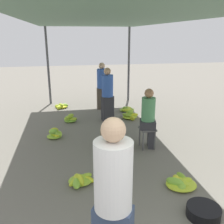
{
  "coord_description": "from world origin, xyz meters",
  "views": [
    {
      "loc": [
        -0.9,
        -1.27,
        2.49
      ],
      "look_at": [
        0.0,
        3.53,
        0.97
      ],
      "focal_mm": 40.0,
      "sensor_mm": 36.0,
      "label": 1
    }
  ],
  "objects_px": {
    "banana_pile_left_0": "(55,133)",
    "banana_pile_right_2": "(180,183)",
    "banana_pile_left_2": "(61,106)",
    "crate_near": "(113,140)",
    "vendor_foreground": "(113,199)",
    "banana_pile_left_3": "(70,119)",
    "banana_pile_right_1": "(130,116)",
    "shopper_walking_far": "(102,85)",
    "basin_black": "(203,212)",
    "shopper_walking_mid": "(107,94)",
    "vendor_seated": "(149,117)",
    "banana_pile_right_3": "(127,109)",
    "stool": "(147,132)",
    "banana_pile_left_1": "(80,180)"
  },
  "relations": [
    {
      "from": "vendor_seated",
      "to": "banana_pile_left_2",
      "type": "bearing_deg",
      "value": 118.6
    },
    {
      "from": "crate_near",
      "to": "vendor_seated",
      "type": "bearing_deg",
      "value": -21.91
    },
    {
      "from": "stool",
      "to": "vendor_foreground",
      "type": "bearing_deg",
      "value": -114.72
    },
    {
      "from": "banana_pile_left_0",
      "to": "banana_pile_right_2",
      "type": "bearing_deg",
      "value": -49.33
    },
    {
      "from": "banana_pile_right_3",
      "to": "shopper_walking_mid",
      "type": "height_order",
      "value": "shopper_walking_mid"
    },
    {
      "from": "banana_pile_right_1",
      "to": "crate_near",
      "type": "bearing_deg",
      "value": -116.36
    },
    {
      "from": "vendor_foreground",
      "to": "stool",
      "type": "bearing_deg",
      "value": 65.28
    },
    {
      "from": "vendor_seated",
      "to": "banana_pile_right_1",
      "type": "height_order",
      "value": "vendor_seated"
    },
    {
      "from": "banana_pile_left_3",
      "to": "shopper_walking_far",
      "type": "xyz_separation_m",
      "value": [
        1.15,
        1.19,
        0.73
      ]
    },
    {
      "from": "banana_pile_right_1",
      "to": "shopper_walking_far",
      "type": "distance_m",
      "value": 1.58
    },
    {
      "from": "basin_black",
      "to": "vendor_seated",
      "type": "bearing_deg",
      "value": 91.35
    },
    {
      "from": "banana_pile_left_0",
      "to": "shopper_walking_mid",
      "type": "relative_size",
      "value": 0.26
    },
    {
      "from": "banana_pile_left_2",
      "to": "vendor_foreground",
      "type": "bearing_deg",
      "value": -84.71
    },
    {
      "from": "banana_pile_right_1",
      "to": "banana_pile_right_3",
      "type": "bearing_deg",
      "value": 83.09
    },
    {
      "from": "banana_pile_right_3",
      "to": "banana_pile_left_3",
      "type": "bearing_deg",
      "value": -158.9
    },
    {
      "from": "vendor_foreground",
      "to": "banana_pile_right_1",
      "type": "relative_size",
      "value": 3.28
    },
    {
      "from": "shopper_walking_far",
      "to": "banana_pile_left_2",
      "type": "bearing_deg",
      "value": 166.49
    },
    {
      "from": "banana_pile_left_2",
      "to": "banana_pile_right_2",
      "type": "relative_size",
      "value": 0.87
    },
    {
      "from": "basin_black",
      "to": "banana_pile_right_2",
      "type": "height_order",
      "value": "banana_pile_right_2"
    },
    {
      "from": "banana_pile_right_3",
      "to": "crate_near",
      "type": "xyz_separation_m",
      "value": [
        -0.97,
        -2.54,
        0.05
      ]
    },
    {
      "from": "banana_pile_left_3",
      "to": "shopper_walking_far",
      "type": "relative_size",
      "value": 0.27
    },
    {
      "from": "banana_pile_left_0",
      "to": "banana_pile_left_2",
      "type": "distance_m",
      "value": 2.69
    },
    {
      "from": "banana_pile_left_0",
      "to": "banana_pile_left_3",
      "type": "xyz_separation_m",
      "value": [
        0.4,
        1.15,
        -0.03
      ]
    },
    {
      "from": "banana_pile_left_0",
      "to": "vendor_seated",
      "type": "bearing_deg",
      "value": -24.05
    },
    {
      "from": "banana_pile_left_2",
      "to": "crate_near",
      "type": "xyz_separation_m",
      "value": [
        1.23,
        -3.33,
        0.05
      ]
    },
    {
      "from": "banana_pile_right_1",
      "to": "banana_pile_right_3",
      "type": "distance_m",
      "value": 0.77
    },
    {
      "from": "basin_black",
      "to": "shopper_walking_far",
      "type": "distance_m",
      "value": 5.71
    },
    {
      "from": "stool",
      "to": "vendor_seated",
      "type": "distance_m",
      "value": 0.35
    },
    {
      "from": "vendor_seated",
      "to": "crate_near",
      "type": "height_order",
      "value": "vendor_seated"
    },
    {
      "from": "banana_pile_right_1",
      "to": "shopper_walking_mid",
      "type": "xyz_separation_m",
      "value": [
        -0.7,
        0.01,
        0.73
      ]
    },
    {
      "from": "banana_pile_right_1",
      "to": "banana_pile_left_3",
      "type": "bearing_deg",
      "value": 179.36
    },
    {
      "from": "stool",
      "to": "banana_pile_left_0",
      "type": "bearing_deg",
      "value": 155.61
    },
    {
      "from": "basin_black",
      "to": "banana_pile_right_3",
      "type": "xyz_separation_m",
      "value": [
        0.16,
        5.18,
        -0.01
      ]
    },
    {
      "from": "banana_pile_right_2",
      "to": "banana_pile_left_0",
      "type": "bearing_deg",
      "value": 130.67
    },
    {
      "from": "vendor_foreground",
      "to": "banana_pile_right_2",
      "type": "height_order",
      "value": "vendor_foreground"
    },
    {
      "from": "vendor_foreground",
      "to": "shopper_walking_mid",
      "type": "bearing_deg",
      "value": 81.03
    },
    {
      "from": "banana_pile_left_1",
      "to": "shopper_walking_far",
      "type": "relative_size",
      "value": 0.32
    },
    {
      "from": "stool",
      "to": "banana_pile_right_1",
      "type": "xyz_separation_m",
      "value": [
        0.15,
        2.08,
        -0.29
      ]
    },
    {
      "from": "banana_pile_right_3",
      "to": "basin_black",
      "type": "bearing_deg",
      "value": -91.81
    },
    {
      "from": "basin_black",
      "to": "banana_pile_right_3",
      "type": "distance_m",
      "value": 5.18
    },
    {
      "from": "banana_pile_left_2",
      "to": "banana_pile_left_1",
      "type": "bearing_deg",
      "value": -85.7
    },
    {
      "from": "vendor_foreground",
      "to": "crate_near",
      "type": "distance_m",
      "value": 3.4
    },
    {
      "from": "vendor_foreground",
      "to": "banana_pile_left_1",
      "type": "xyz_separation_m",
      "value": [
        -0.25,
        1.76,
        -0.86
      ]
    },
    {
      "from": "stool",
      "to": "banana_pile_left_3",
      "type": "bearing_deg",
      "value": 128.81
    },
    {
      "from": "vendor_seated",
      "to": "shopper_walking_far",
      "type": "distance_m",
      "value": 3.34
    },
    {
      "from": "crate_near",
      "to": "shopper_walking_mid",
      "type": "relative_size",
      "value": 0.34
    },
    {
      "from": "stool",
      "to": "banana_pile_left_1",
      "type": "distance_m",
      "value": 2.01
    },
    {
      "from": "vendor_foreground",
      "to": "vendor_seated",
      "type": "relative_size",
      "value": 1.29
    },
    {
      "from": "banana_pile_left_3",
      "to": "banana_pile_right_2",
      "type": "distance_m",
      "value": 4.08
    },
    {
      "from": "banana_pile_right_1",
      "to": "vendor_foreground",
      "type": "bearing_deg",
      "value": -106.63
    }
  ]
}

